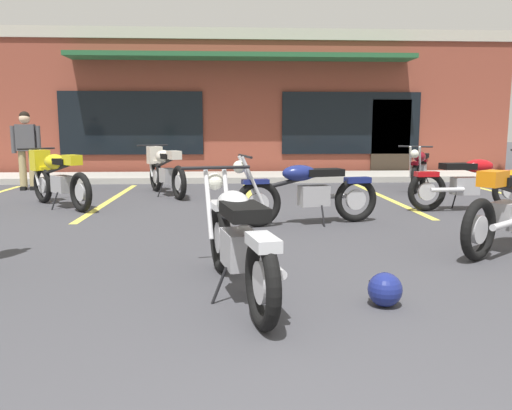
# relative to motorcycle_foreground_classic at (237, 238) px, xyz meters

# --- Properties ---
(ground_plane) EXTENTS (80.00, 80.00, 0.00)m
(ground_plane) POSITION_rel_motorcycle_foreground_classic_xyz_m (0.36, 1.17, -0.46)
(ground_plane) COLOR #3D3D42
(sidewalk_kerb) EXTENTS (22.00, 1.80, 0.14)m
(sidewalk_kerb) POSITION_rel_motorcycle_foreground_classic_xyz_m (0.36, 9.14, -0.39)
(sidewalk_kerb) COLOR #A8A59E
(sidewalk_kerb) RESTS_ON ground_plane
(brick_storefront_building) EXTENTS (15.10, 6.45, 3.97)m
(brick_storefront_building) POSITION_rel_motorcycle_foreground_classic_xyz_m (0.36, 13.00, 1.53)
(brick_storefront_building) COLOR brown
(brick_storefront_building) RESTS_ON ground_plane
(painted_stall_lines) EXTENTS (10.49, 4.80, 0.01)m
(painted_stall_lines) POSITION_rel_motorcycle_foreground_classic_xyz_m (0.36, 5.54, -0.46)
(painted_stall_lines) COLOR #DBCC4C
(painted_stall_lines) RESTS_ON ground_plane
(motorcycle_foreground_classic) EXTENTS (0.83, 2.09, 0.98)m
(motorcycle_foreground_classic) POSITION_rel_motorcycle_foreground_classic_xyz_m (0.00, 0.00, 0.00)
(motorcycle_foreground_classic) COLOR black
(motorcycle_foreground_classic) RESTS_ON ground_plane
(motorcycle_red_sportbike) EXTENTS (1.59, 1.71, 0.98)m
(motorcycle_red_sportbike) POSITION_rel_motorcycle_foreground_classic_xyz_m (-2.95, 4.80, 0.07)
(motorcycle_red_sportbike) COLOR black
(motorcycle_red_sportbike) RESTS_ON ground_plane
(motorcycle_black_cruiser) EXTENTS (2.09, 0.83, 0.98)m
(motorcycle_black_cruiser) POSITION_rel_motorcycle_foreground_classic_xyz_m (1.02, 2.95, 0.00)
(motorcycle_black_cruiser) COLOR black
(motorcycle_black_cruiser) RESTS_ON ground_plane
(motorcycle_silver_naked) EXTENTS (1.16, 1.97, 0.98)m
(motorcycle_silver_naked) POSITION_rel_motorcycle_foreground_classic_xyz_m (-1.32, 6.27, 0.07)
(motorcycle_silver_naked) COLOR black
(motorcycle_silver_naked) RESTS_ON ground_plane
(motorcycle_blue_standard) EXTENTS (1.24, 1.93, 0.98)m
(motorcycle_blue_standard) POSITION_rel_motorcycle_foreground_classic_xyz_m (4.06, 6.78, 0.00)
(motorcycle_blue_standard) COLOR black
(motorcycle_blue_standard) RESTS_ON ground_plane
(motorcycle_green_cafe_racer) EXTENTS (2.11, 0.66, 0.98)m
(motorcycle_green_cafe_racer) POSITION_rel_motorcycle_foreground_classic_xyz_m (3.87, 4.02, 0.00)
(motorcycle_green_cafe_racer) COLOR black
(motorcycle_green_cafe_racer) RESTS_ON ground_plane
(person_in_shorts_foreground) EXTENTS (0.61, 0.32, 1.68)m
(person_in_shorts_foreground) POSITION_rel_motorcycle_foreground_classic_xyz_m (-4.37, 7.26, 0.49)
(person_in_shorts_foreground) COLOR black
(person_in_shorts_foreground) RESTS_ON ground_plane
(helmet_on_pavement) EXTENTS (0.26, 0.26, 0.26)m
(helmet_on_pavement) POSITION_rel_motorcycle_foreground_classic_xyz_m (1.10, -0.34, -0.33)
(helmet_on_pavement) COLOR navy
(helmet_on_pavement) RESTS_ON ground_plane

